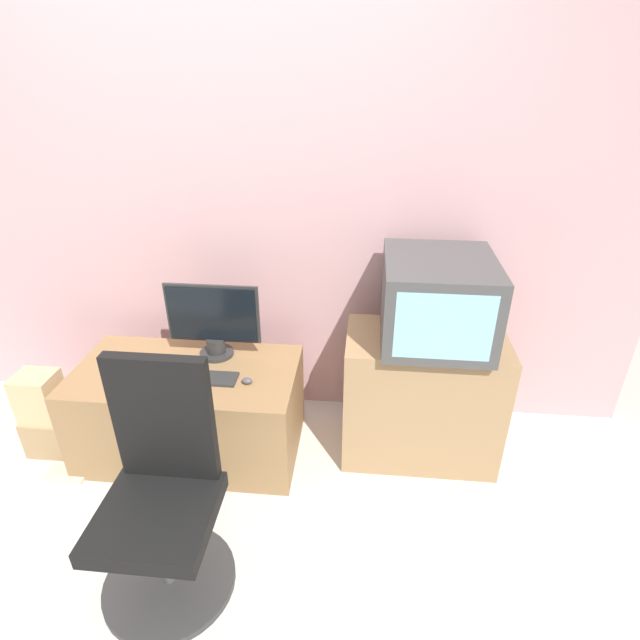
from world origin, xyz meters
name	(u,v)px	position (x,y,z in m)	size (l,w,h in m)	color
ground_plane	(177,589)	(0.00, 0.00, 0.00)	(12.00, 12.00, 0.00)	beige
wall_back	(233,189)	(0.00, 1.32, 1.30)	(4.40, 0.05, 2.60)	#CC9EA3
desk	(191,410)	(-0.19, 0.82, 0.25)	(1.13, 0.60, 0.50)	#937047
side_stand	(421,396)	(1.02, 0.93, 0.35)	(0.79, 0.45, 0.70)	#A37F56
main_monitor	(213,321)	(-0.07, 0.98, 0.70)	(0.48, 0.18, 0.40)	#2D2D2D
keyboard	(204,378)	(-0.07, 0.75, 0.51)	(0.33, 0.12, 0.01)	#2D2D2D
mouse	(247,381)	(0.15, 0.74, 0.52)	(0.05, 0.04, 0.03)	#4C4C51
crt_tv	(437,300)	(1.04, 0.94, 0.90)	(0.51, 0.56, 0.40)	#474747
office_chair	(163,503)	(-0.03, 0.08, 0.39)	(0.53, 0.53, 0.97)	#333333
cardboard_box_lower	(51,433)	(-0.95, 0.73, 0.11)	(0.21, 0.19, 0.21)	#A3845B
cardboard_box_upper	(39,397)	(-0.95, 0.73, 0.35)	(0.20, 0.18, 0.26)	#D1B27F
book	(67,474)	(-0.77, 0.54, 0.01)	(0.21, 0.11, 0.02)	beige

